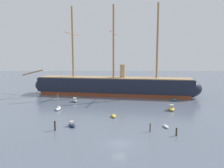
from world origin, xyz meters
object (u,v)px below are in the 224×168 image
at_px(motorboat_mid_right, 172,108).
at_px(sailboat_mid_left, 59,108).
at_px(dinghy_foreground_right, 166,126).
at_px(dinghy_far_right, 186,95).
at_px(motorboat_alongside_bow, 75,100).
at_px(mooring_piling_nearest, 55,126).
at_px(tall_ship, 114,86).
at_px(dinghy_distant_centre, 118,90).
at_px(motorboat_foreground_left, 72,125).
at_px(mooring_piling_left_pair, 177,132).
at_px(dinghy_far_left, 51,93).
at_px(dinghy_alongside_stern, 175,100).
at_px(mooring_piling_right_pair, 151,127).
at_px(dinghy_near_centre, 114,116).

bearing_deg(motorboat_mid_right, sailboat_mid_left, 178.99).
xyz_separation_m(dinghy_foreground_right, dinghy_far_right, (18.59, 41.32, -0.03)).
distance_m(sailboat_mid_left, motorboat_alongside_bow, 11.84).
distance_m(sailboat_mid_left, mooring_piling_nearest, 19.05).
relative_size(sailboat_mid_left, mooring_piling_nearest, 2.35).
bearing_deg(motorboat_mid_right, mooring_piling_nearest, -149.68).
xyz_separation_m(tall_ship, dinghy_foreground_right, (11.84, -41.14, -3.75)).
relative_size(sailboat_mid_left, dinghy_distant_centre, 2.70).
bearing_deg(motorboat_foreground_left, dinghy_distant_centre, 77.28).
xyz_separation_m(dinghy_foreground_right, mooring_piling_left_pair, (0.88, -5.37, 0.59)).
bearing_deg(dinghy_far_left, motorboat_foreground_left, -68.12).
relative_size(motorboat_alongside_bow, dinghy_far_left, 1.32).
xyz_separation_m(motorboat_mid_right, dinghy_far_right, (12.90, 25.41, -0.39)).
xyz_separation_m(motorboat_mid_right, dinghy_far_left, (-45.14, 28.44, -0.28)).
xyz_separation_m(dinghy_alongside_stern, dinghy_far_left, (-49.93, 14.52, 0.00)).
distance_m(dinghy_alongside_stern, mooring_piling_right_pair, 35.82).
bearing_deg(dinghy_alongside_stern, mooring_piling_right_pair, -114.08).
bearing_deg(dinghy_far_right, mooring_piling_nearest, -135.19).
bearing_deg(dinghy_distant_centre, mooring_piling_nearest, -105.24).
distance_m(tall_ship, mooring_piling_left_pair, 48.32).
bearing_deg(tall_ship, mooring_piling_left_pair, -74.70).
distance_m(dinghy_near_centre, mooring_piling_nearest, 16.96).
distance_m(tall_ship, dinghy_near_centre, 32.76).
xyz_separation_m(motorboat_alongside_bow, dinghy_alongside_stern, (36.39, 1.87, -0.21)).
height_order(dinghy_near_centre, motorboat_alongside_bow, motorboat_alongside_bow).
height_order(sailboat_mid_left, mooring_piling_right_pair, sailboat_mid_left).
height_order(tall_ship, mooring_piling_nearest, tall_ship).
bearing_deg(dinghy_near_centre, motorboat_foreground_left, -141.34).
height_order(dinghy_near_centre, mooring_piling_right_pair, mooring_piling_right_pair).
relative_size(dinghy_foreground_right, dinghy_alongside_stern, 0.77).
bearing_deg(motorboat_mid_right, dinghy_far_left, 147.78).
relative_size(motorboat_mid_right, motorboat_alongside_bow, 1.12).
height_order(mooring_piling_left_pair, mooring_piling_right_pair, mooring_piling_right_pair).
bearing_deg(mooring_piling_nearest, mooring_piling_right_pair, -2.00).
bearing_deg(dinghy_distant_centre, motorboat_alongside_bow, -121.81).
bearing_deg(mooring_piling_left_pair, dinghy_near_centre, 132.73).
distance_m(motorboat_alongside_bow, dinghy_distant_centre, 30.31).
relative_size(dinghy_far_left, dinghy_far_right, 1.45).
xyz_separation_m(dinghy_far_left, mooring_piling_nearest, (14.30, -46.48, 0.76)).
bearing_deg(mooring_piling_nearest, dinghy_far_right, 44.81).
height_order(tall_ship, dinghy_foreground_right, tall_ship).
xyz_separation_m(motorboat_foreground_left, dinghy_alongside_stern, (32.39, 29.17, -0.08)).
relative_size(dinghy_foreground_right, dinghy_far_right, 1.11).
relative_size(dinghy_alongside_stern, dinghy_far_right, 1.45).
distance_m(motorboat_foreground_left, dinghy_far_right, 57.38).
height_order(dinghy_far_right, dinghy_distant_centre, dinghy_far_right).
bearing_deg(dinghy_alongside_stern, mooring_piling_nearest, -138.11).
distance_m(motorboat_mid_right, mooring_piling_right_pair, 21.19).
height_order(dinghy_distant_centre, mooring_piling_right_pair, mooring_piling_right_pair).
bearing_deg(motorboat_mid_right, dinghy_alongside_stern, 71.01).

